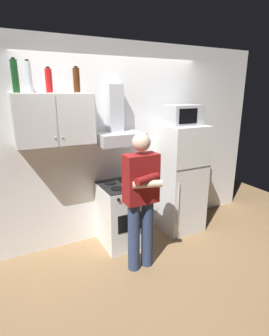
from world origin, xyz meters
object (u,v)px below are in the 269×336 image
at_px(person_standing, 141,198).
at_px(cooking_pot, 135,181).
at_px(bottle_soda_red, 49,80).
at_px(bottle_wine_green, 15,76).
at_px(bottle_vodka_clear, 28,77).
at_px(range_hood, 118,128).
at_px(stove_oven, 123,214).
at_px(upper_cabinet, 54,119).
at_px(bottle_rum_dark, 76,80).
at_px(microwave, 182,115).
at_px(refrigerator, 180,179).

bearing_deg(person_standing, cooking_pot, 69.70).
bearing_deg(bottle_soda_red, bottle_wine_green, 173.49).
bearing_deg(bottle_vodka_clear, range_hood, 0.27).
distance_m(stove_oven, bottle_soda_red, 1.94).
xyz_separation_m(person_standing, bottle_wine_green, (-1.11, 0.77, 1.32)).
relative_size(range_hood, person_standing, 0.46).
bearing_deg(upper_cabinet, bottle_wine_green, 173.69).
bearing_deg(range_hood, bottle_soda_red, 179.99).
distance_m(range_hood, bottle_vodka_clear, 1.20).
height_order(stove_oven, bottle_rum_dark, bottle_rum_dark).
relative_size(upper_cabinet, stove_oven, 1.03).
bearing_deg(bottle_soda_red, cooking_pot, -14.45).
bearing_deg(cooking_pot, stove_oven, 137.51).
bearing_deg(bottle_vodka_clear, cooking_pot, -11.70).
xyz_separation_m(microwave, bottle_vodka_clear, (-1.98, 0.10, 0.47)).
distance_m(stove_oven, bottle_wine_green, 2.14).
height_order(range_hood, person_standing, range_hood).
distance_m(bottle_vodka_clear, bottle_wine_green, 0.14).
distance_m(upper_cabinet, bottle_vodka_clear, 0.52).
height_order(stove_oven, person_standing, person_standing).
xyz_separation_m(refrigerator, cooking_pot, (-0.82, -0.12, 0.13)).
distance_m(stove_oven, range_hood, 1.17).
bearing_deg(person_standing, bottle_soda_red, 136.58).
bearing_deg(cooking_pot, refrigerator, 8.32).
relative_size(stove_oven, refrigerator, 0.55).
bearing_deg(bottle_rum_dark, cooking_pot, -23.51).
xyz_separation_m(range_hood, person_standing, (-0.05, -0.73, -0.70)).
height_order(refrigerator, bottle_rum_dark, bottle_rum_dark).
bearing_deg(bottle_rum_dark, person_standing, -59.23).
xyz_separation_m(bottle_vodka_clear, bottle_wine_green, (-0.13, 0.04, 0.01)).
height_order(microwave, bottle_soda_red, bottle_soda_red).
height_order(range_hood, bottle_soda_red, bottle_soda_red).
height_order(upper_cabinet, bottle_vodka_clear, bottle_vodka_clear).
distance_m(person_standing, bottle_wine_green, 1.89).
bearing_deg(cooking_pot, microwave, 9.57).
height_order(range_hood, bottle_wine_green, bottle_wine_green).
relative_size(refrigerator, bottle_soda_red, 5.87).
xyz_separation_m(stove_oven, microwave, (0.95, 0.02, 1.31)).
height_order(person_standing, bottle_rum_dark, bottle_rum_dark).
relative_size(upper_cabinet, bottle_soda_red, 3.30).
height_order(bottle_vodka_clear, bottle_rum_dark, bottle_vodka_clear).
bearing_deg(bottle_vodka_clear, microwave, -2.96).
relative_size(range_hood, bottle_wine_green, 2.12).
bearing_deg(bottle_soda_red, refrigerator, -4.06).
height_order(upper_cabinet, cooking_pot, upper_cabinet).
distance_m(person_standing, bottle_vodka_clear, 1.79).
xyz_separation_m(cooking_pot, bottle_rum_dark, (-0.63, 0.28, 1.26)).
bearing_deg(microwave, bottle_wine_green, 176.04).
bearing_deg(cooking_pot, upper_cabinet, 165.27).
bearing_deg(stove_oven, cooking_pot, -42.49).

